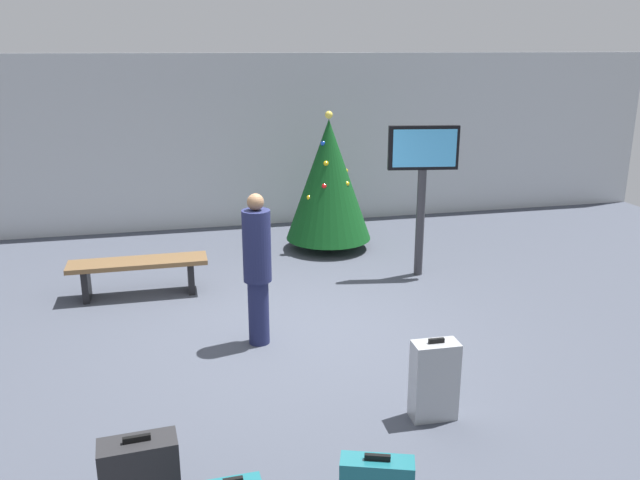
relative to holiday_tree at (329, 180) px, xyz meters
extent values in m
plane|color=#424754|center=(-1.14, -3.04, -1.12)|extent=(16.00, 16.00, 0.00)
cube|color=#B7BCC1|center=(-1.14, 1.82, 0.39)|extent=(16.00, 0.20, 3.03)
cylinder|color=#4C3319|center=(0.00, 0.00, -1.04)|extent=(0.12, 0.12, 0.18)
cone|color=#0F4719|center=(0.00, 0.00, 0.00)|extent=(1.35, 1.35, 1.90)
sphere|color=#F2D84C|center=(0.00, 0.00, 1.01)|extent=(0.12, 0.12, 0.12)
sphere|color=yellow|center=(-0.35, -0.18, -0.23)|extent=(0.08, 0.08, 0.08)
sphere|color=blue|center=(-0.11, -0.06, 0.59)|extent=(0.08, 0.08, 0.08)
sphere|color=yellow|center=(0.23, -0.23, -0.03)|extent=(0.08, 0.08, 0.08)
sphere|color=red|center=(-0.14, -0.30, -0.03)|extent=(0.08, 0.08, 0.08)
sphere|color=yellow|center=(-0.09, -0.20, 0.30)|extent=(0.08, 0.08, 0.08)
sphere|color=yellow|center=(0.28, 0.01, 0.13)|extent=(0.08, 0.08, 0.08)
cylinder|color=#333338|center=(0.94, -1.51, -0.37)|extent=(0.12, 0.12, 1.52)
cube|color=black|center=(0.94, -1.51, 0.69)|extent=(0.96, 0.24, 0.60)
cube|color=#4CB2F2|center=(0.94, -1.55, 0.69)|extent=(0.86, 0.15, 0.51)
cube|color=brown|center=(-2.90, -1.43, -0.67)|extent=(1.76, 0.44, 0.06)
cube|color=black|center=(-3.56, -1.43, -0.91)|extent=(0.08, 0.35, 0.42)
cube|color=black|center=(-2.24, -1.43, -0.91)|extent=(0.08, 0.35, 0.42)
cylinder|color=#1E234C|center=(-1.59, -3.20, -0.76)|extent=(0.23, 0.23, 0.73)
cylinder|color=#1E234C|center=(-1.59, -3.20, -0.01)|extent=(0.42, 0.42, 0.78)
sphere|color=#8C6647|center=(-1.59, -3.20, 0.47)|extent=(0.18, 0.18, 0.18)
cube|color=black|center=(-2.76, -5.86, -0.44)|extent=(0.18, 0.04, 0.04)
cube|color=#9EA0A5|center=(-0.32, -5.04, -0.77)|extent=(0.40, 0.22, 0.71)
cube|color=black|center=(-0.32, -5.04, -0.39)|extent=(0.14, 0.03, 0.04)
cube|color=black|center=(-1.24, -6.23, -0.57)|extent=(0.17, 0.09, 0.04)
camera|label=1|loc=(-2.45, -9.68, 2.00)|focal=36.29mm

